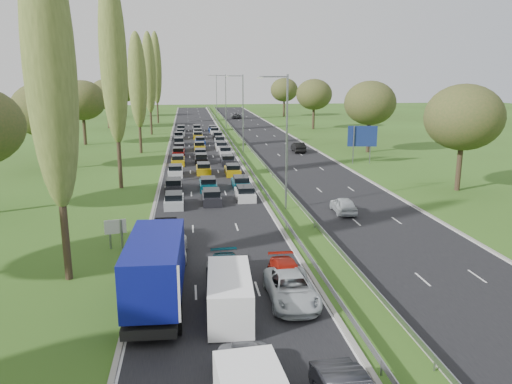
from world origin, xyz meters
TOP-DOWN VIEW (x-y plane):
  - ground at (4.50, 80.00)m, footprint 260.00×260.00m
  - near_carriageway at (-2.25, 82.50)m, footprint 10.50×215.00m
  - far_carriageway at (11.25, 82.50)m, footprint 10.50×215.00m
  - central_reservation at (4.50, 82.50)m, footprint 2.36×215.00m
  - lamp_columns at (4.50, 78.00)m, footprint 0.18×140.18m
  - poplar_row at (-11.50, 68.17)m, footprint 2.80×127.80m
  - woodland_left at (-22.00, 62.63)m, footprint 8.00×166.00m
  - woodland_right at (24.00, 66.67)m, footprint 8.00×153.00m
  - traffic_queue_fill at (-2.23, 77.42)m, footprint 9.09×67.96m
  - near_car_2 at (-5.59, 31.69)m, footprint 2.26×4.82m
  - near_car_3 at (-5.98, 34.57)m, footprint 2.03×4.80m
  - near_car_6 at (-2.11, 16.54)m, footprint 2.30×4.78m
  - near_car_7 at (-2.06, 27.13)m, footprint 2.16×4.88m
  - near_car_10 at (1.08, 24.14)m, footprint 2.49×5.34m
  - near_car_11 at (1.28, 26.24)m, footprint 1.88×4.57m
  - far_car_0 at (9.28, 40.95)m, footprint 1.83×4.23m
  - far_car_1 at (13.11, 76.49)m, footprint 1.79×4.77m
  - far_car_2 at (9.48, 141.22)m, footprint 2.57×5.47m
  - blue_lorry at (-5.99, 24.73)m, footprint 2.61×9.41m
  - white_van_rear at (-2.34, 23.23)m, footprint 2.15×5.49m
  - info_sign at (-9.40, 34.16)m, footprint 1.49×0.41m
  - direction_sign at (19.40, 64.97)m, footprint 3.97×0.70m

SIDE VIEW (x-z plane):
  - ground at x=4.50m, z-range 0.00..0.00m
  - near_carriageway at x=-2.25m, z-range -0.02..0.02m
  - far_carriageway at x=11.25m, z-range -0.02..0.02m
  - traffic_queue_fill at x=-2.23m, z-range 0.04..0.84m
  - central_reservation at x=4.50m, z-range 0.39..0.71m
  - near_car_6 at x=-2.11m, z-range 0.02..1.33m
  - near_car_11 at x=1.28m, z-range 0.02..1.34m
  - near_car_2 at x=-5.59m, z-range 0.02..1.35m
  - near_car_3 at x=-5.98m, z-range 0.02..1.40m
  - near_car_7 at x=-2.06m, z-range 0.02..1.41m
  - far_car_0 at x=9.28m, z-range 0.02..1.44m
  - near_car_10 at x=1.08m, z-range 0.02..1.50m
  - far_car_2 at x=9.48m, z-range 0.02..1.53m
  - far_car_1 at x=13.11m, z-range 0.02..1.58m
  - white_van_rear at x=-2.34m, z-range 0.03..2.23m
  - info_sign at x=-9.40m, z-range 0.32..2.42m
  - blue_lorry at x=-5.99m, z-range 0.07..4.04m
  - direction_sign at x=19.40m, z-range 0.97..6.17m
  - lamp_columns at x=4.50m, z-range 0.00..12.00m
  - woodland_right at x=24.00m, z-range 2.13..13.23m
  - woodland_left at x=-22.00m, z-range 2.13..13.23m
  - poplar_row at x=-11.50m, z-range 1.17..23.61m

